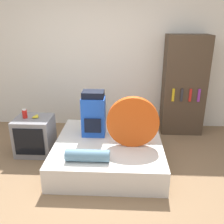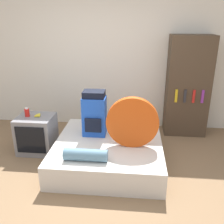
% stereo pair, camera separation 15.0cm
% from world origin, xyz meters
% --- Properties ---
extents(ground_plane, '(16.00, 16.00, 0.00)m').
position_xyz_m(ground_plane, '(0.00, 0.00, 0.00)').
color(ground_plane, '#846647').
extents(wall_back, '(8.00, 0.05, 2.60)m').
position_xyz_m(wall_back, '(0.00, 2.11, 1.30)').
color(wall_back, silver).
rests_on(wall_back, ground_plane).
extents(bed, '(1.51, 1.54, 0.34)m').
position_xyz_m(bed, '(0.19, 0.69, 0.17)').
color(bed, silver).
rests_on(bed, ground_plane).
extents(backpack, '(0.34, 0.29, 0.68)m').
position_xyz_m(backpack, '(-0.04, 0.91, 0.67)').
color(backpack, blue).
rests_on(backpack, bed).
extents(tent_bag, '(0.70, 0.09, 0.70)m').
position_xyz_m(tent_bag, '(0.52, 0.58, 0.69)').
color(tent_bag, '#D14C14').
rests_on(tent_bag, bed).
extents(sleeping_roll, '(0.54, 0.15, 0.15)m').
position_xyz_m(sleeping_roll, '(-0.03, 0.15, 0.41)').
color(sleeping_roll, '#5B849E').
rests_on(sleeping_roll, bed).
extents(television, '(0.55, 0.50, 0.58)m').
position_xyz_m(television, '(-0.97, 0.91, 0.29)').
color(television, gray).
rests_on(television, ground_plane).
extents(canister, '(0.07, 0.07, 0.14)m').
position_xyz_m(canister, '(-1.09, 0.92, 0.65)').
color(canister, red).
rests_on(canister, television).
extents(banana_bunch, '(0.11, 0.14, 0.03)m').
position_xyz_m(banana_bunch, '(-0.93, 0.95, 0.59)').
color(banana_bunch, yellow).
rests_on(banana_bunch, television).
extents(bookshelf, '(0.72, 0.44, 1.74)m').
position_xyz_m(bookshelf, '(1.46, 1.84, 0.87)').
color(bookshelf, '#473828').
rests_on(bookshelf, ground_plane).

